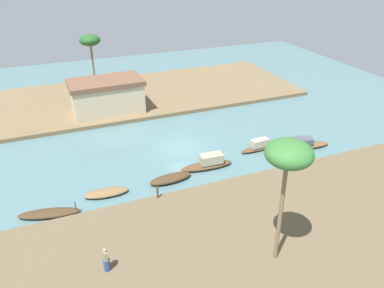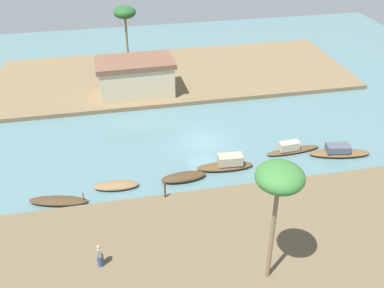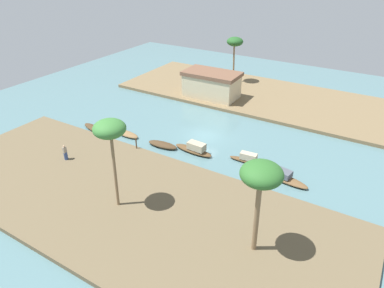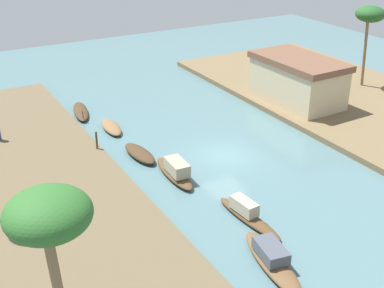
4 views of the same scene
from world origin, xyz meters
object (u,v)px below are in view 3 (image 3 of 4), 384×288
Objects in this scene: sampan_midstream at (194,149)px; sampan_with_tall_canopy at (95,129)px; sampan_foreground at (163,145)px; palm_tree_right_tall at (235,43)px; person_on_near_bank at (65,154)px; palm_tree_left_far at (261,177)px; sampan_with_red_awning at (282,176)px; palm_tree_left_near at (110,131)px; riverside_building at (212,84)px; sampan_open_hull at (251,160)px; sampan_near_left_bank at (127,134)px; mooring_post at (136,143)px.

sampan_with_tall_canopy is (-13.00, -1.69, -0.25)m from sampan_midstream.
sampan_foreground is 23.87m from palm_tree_right_tall.
sampan_midstream is 2.89× the size of person_on_near_bank.
sampan_with_red_awning is at bearing 96.87° from palm_tree_left_far.
sampan_foreground is 12.96m from palm_tree_left_near.
palm_tree_left_near is at bearing -108.45° from person_on_near_bank.
palm_tree_right_tall is at bearing -10.27° from person_on_near_bank.
riverside_building is (4.30, 23.01, 1.22)m from person_on_near_bank.
sampan_foreground is 9.39m from sampan_with_tall_canopy.
palm_tree_left_near reaches higher than sampan_open_hull.
sampan_open_hull is 0.63× the size of palm_tree_left_near.
riverside_building is (0.21, -7.67, -4.37)m from palm_tree_right_tall.
sampan_near_left_bank is 2.14× the size of person_on_near_bank.
sampan_with_red_awning is 22.78m from sampan_with_tall_canopy.
sampan_near_left_bank is (-18.54, -0.68, -0.15)m from sampan_with_red_awning.
sampan_foreground is 5.16m from sampan_near_left_bank.
palm_tree_right_tall is at bearing 115.24° from sampan_open_hull.
sampan_with_red_awning is 15.46m from mooring_post.
palm_tree_right_tall is (-5.34, 33.33, -0.66)m from palm_tree_left_near.
sampan_near_left_bank is at bearing -171.72° from sampan_midstream.
mooring_post reaches higher than sampan_foreground.
palm_tree_left_near is (8.13, -10.47, 7.10)m from sampan_near_left_bank.
sampan_foreground is 2.93× the size of mooring_post.
mooring_post reaches higher than sampan_with_tall_canopy.
sampan_foreground is 18.50m from palm_tree_left_far.
sampan_open_hull is (9.67, 1.91, 0.11)m from sampan_foreground.
palm_tree_left_near is at bearing -80.91° from palm_tree_right_tall.
sampan_midstream is at bearing 19.88° from sampan_with_tall_canopy.
sampan_with_tall_canopy is 0.61× the size of palm_tree_left_far.
mooring_post is at bearing -43.11° from person_on_near_bank.
sampan_midstream is 0.66× the size of palm_tree_right_tall.
sampan_with_tall_canopy is 17.80m from riverside_building.
mooring_post is (-11.44, -4.22, 0.66)m from sampan_open_hull.
palm_tree_left_near reaches higher than person_on_near_bank.
mooring_post reaches higher than sampan_with_red_awning.
sampan_with_tall_canopy reaches higher than sampan_foreground.
sampan_midstream is (8.82, 0.73, 0.24)m from sampan_near_left_bank.
person_on_near_bank is 1.31× the size of mooring_post.
sampan_near_left_bank is 4.29m from sampan_with_tall_canopy.
sampan_foreground is 1.05× the size of sampan_near_left_bank.
sampan_open_hull is at bearing 113.55° from palm_tree_left_far.
sampan_with_tall_canopy is 25.64m from palm_tree_right_tall.
palm_tree_left_far is (16.37, -7.08, 5.63)m from mooring_post.
palm_tree_right_tall is at bearing 91.34° from mooring_post.
sampan_with_red_awning is 0.68× the size of palm_tree_left_near.
sampan_near_left_bank is 0.49× the size of palm_tree_right_tall.
riverside_building is (3.01, 15.19, 2.07)m from sampan_near_left_bank.
palm_tree_left_far reaches higher than sampan_open_hull.
sampan_with_red_awning is 9.72m from sampan_midstream.
sampan_with_red_awning is at bearing 46.98° from palm_tree_left_near.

